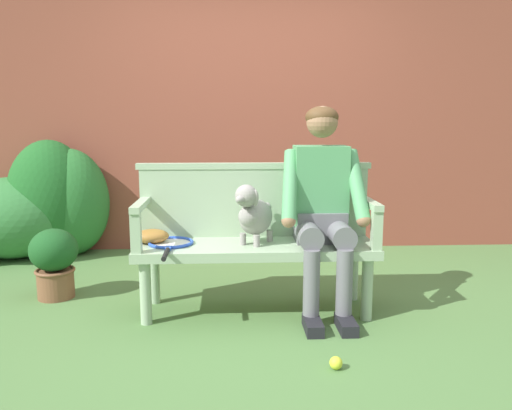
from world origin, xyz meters
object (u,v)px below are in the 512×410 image
baseball_glove (152,236)px  person_seated (322,201)px  dog_on_bench (254,214)px  garden_bench (256,253)px  tennis_ball (336,363)px  tennis_racket (171,244)px  potted_plant (54,260)px

baseball_glove → person_seated: bearing=-8.6°
person_seated → dog_on_bench: person_seated is taller
garden_bench → baseball_glove: 0.68m
garden_bench → person_seated: person_seated is taller
tennis_ball → person_seated: bearing=85.8°
garden_bench → baseball_glove: (-0.67, 0.04, 0.11)m
tennis_racket → tennis_ball: bearing=-41.4°
person_seated → tennis_ball: person_seated is taller
potted_plant → tennis_racket: bearing=-21.7°
baseball_glove → potted_plant: 0.81m
tennis_racket → potted_plant: (-0.85, 0.34, -0.19)m
person_seated → potted_plant: person_seated is taller
garden_bench → tennis_racket: 0.55m
baseball_glove → tennis_ball: 1.42m
garden_bench → tennis_ball: bearing=-66.1°
dog_on_bench → tennis_ball: bearing=-64.7°
potted_plant → baseball_glove: bearing=-21.1°
tennis_racket → baseball_glove: size_ratio=2.56×
garden_bench → baseball_glove: size_ratio=6.94×
person_seated → potted_plant: size_ratio=2.69×
garden_bench → tennis_ball: 0.96m
person_seated → baseball_glove: (-1.09, 0.05, -0.23)m
tennis_racket → potted_plant: 0.94m
garden_bench → tennis_ball: garden_bench is taller
tennis_racket → potted_plant: potted_plant is taller
person_seated → potted_plant: 1.90m
person_seated → tennis_racket: person_seated is taller
garden_bench → potted_plant: potted_plant is taller
garden_bench → baseball_glove: bearing=176.4°
dog_on_bench → tennis_racket: bearing=179.9°
baseball_glove → tennis_ball: baseball_glove is taller
tennis_racket → tennis_ball: 1.28m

